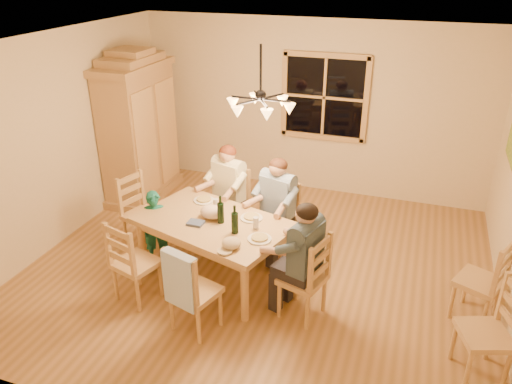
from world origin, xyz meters
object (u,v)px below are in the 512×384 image
at_px(dining_table, 214,228).
at_px(chair_end_left, 144,225).
at_px(chair_spare_front, 481,348).
at_px(chair_far_left, 229,218).
at_px(chair_end_right, 302,290).
at_px(chandelier, 261,104).
at_px(chair_near_right, 196,303).
at_px(wine_bottle_b, 235,219).
at_px(adult_woman, 228,181).
at_px(adult_slate_man, 304,247).
at_px(chair_near_left, 137,275).
at_px(armoire, 139,132).
at_px(chair_far_right, 276,234).
at_px(wine_bottle_a, 221,209).
at_px(adult_plaid_man, 277,196).
at_px(chair_spare_back, 476,293).
at_px(child, 156,228).

xyz_separation_m(dining_table, chair_end_left, (-1.15, 0.34, -0.35)).
height_order(dining_table, chair_spare_front, chair_spare_front).
relative_size(chair_far_left, chair_end_right, 1.00).
bearing_deg(chair_far_left, chair_spare_front, 169.82).
xyz_separation_m(chandelier, chair_near_right, (-0.27, -1.26, -1.77)).
bearing_deg(chandelier, chair_far_left, 138.78).
bearing_deg(dining_table, wine_bottle_b, -26.91).
height_order(adult_woman, adult_slate_man, same).
bearing_deg(chair_near_left, chair_far_left, 90.00).
bearing_deg(adult_woman, chair_spare_front, 169.82).
bearing_deg(armoire, chair_end_left, -59.50).
height_order(chair_end_right, adult_slate_man, adult_slate_man).
height_order(chair_near_right, wine_bottle_b, wine_bottle_b).
relative_size(chair_end_left, chair_end_right, 1.00).
height_order(chair_far_right, wine_bottle_a, wine_bottle_a).
height_order(dining_table, wine_bottle_b, wine_bottle_b).
relative_size(dining_table, chair_far_left, 1.98).
bearing_deg(chair_near_left, adult_woman, 90.00).
bearing_deg(chair_far_left, adult_plaid_man, -180.00).
relative_size(chair_end_right, wine_bottle_a, 3.00).
xyz_separation_m(chair_end_right, chair_spare_front, (1.74, -0.30, 0.00)).
distance_m(chair_near_right, chair_end_right, 1.12).
xyz_separation_m(chair_end_right, wine_bottle_b, (-0.82, 0.17, 0.62)).
bearing_deg(chair_far_left, dining_table, 117.90).
height_order(dining_table, chair_far_left, chair_far_left).
relative_size(dining_table, wine_bottle_b, 5.95).
bearing_deg(adult_slate_man, chair_near_left, 116.57).
distance_m(chandelier, wine_bottle_a, 1.26).
height_order(dining_table, chair_end_right, chair_end_right).
xyz_separation_m(chandelier, chair_far_left, (-0.63, 0.55, -1.77)).
distance_m(chandelier, chair_far_right, 1.81).
xyz_separation_m(chair_end_left, adult_slate_man, (2.31, -0.68, 0.54)).
height_order(chair_near_left, chair_end_left, same).
bearing_deg(armoire, chair_near_right, -50.75).
relative_size(armoire, chair_spare_back, 2.32).
bearing_deg(adult_plaid_man, wine_bottle_b, 92.01).
bearing_deg(chair_spare_back, wine_bottle_a, 118.28).
bearing_deg(adult_slate_man, armoire, 72.94).
xyz_separation_m(chair_near_left, adult_woman, (0.46, 1.57, 0.54)).
xyz_separation_m(armoire, child, (1.17, -1.67, -0.57)).
relative_size(chair_far_right, chair_near_right, 1.00).
height_order(chandelier, chair_near_left, chandelier).
height_order(chair_end_right, chair_spare_front, same).
distance_m(adult_slate_man, child, 2.03).
relative_size(chair_far_left, chair_spare_front, 1.00).
bearing_deg(dining_table, child, 175.53).
distance_m(wine_bottle_a, chair_spare_back, 2.88).
relative_size(adult_woman, adult_plaid_man, 1.00).
xyz_separation_m(chair_near_left, adult_slate_man, (1.80, 0.32, 0.54)).
bearing_deg(adult_plaid_man, chair_spare_front, 166.92).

